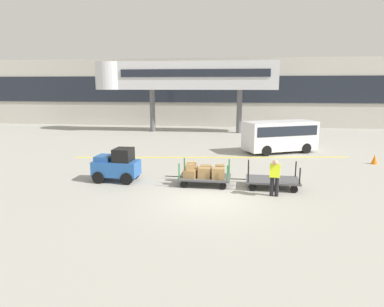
# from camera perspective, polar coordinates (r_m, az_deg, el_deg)

# --- Properties ---
(ground_plane) EXTENTS (120.00, 120.00, 0.00)m
(ground_plane) POSITION_cam_1_polar(r_m,az_deg,el_deg) (14.02, 2.62, -7.44)
(ground_plane) COLOR #9E9B91
(apron_lead_line) EXTENTS (17.15, 2.45, 0.01)m
(apron_lead_line) POSITION_cam_1_polar(r_m,az_deg,el_deg) (21.95, 3.36, -0.62)
(apron_lead_line) COLOR yellow
(apron_lead_line) RESTS_ON ground_plane
(terminal_building) EXTENTS (58.04, 2.51, 7.33)m
(terminal_building) POSITION_cam_1_polar(r_m,az_deg,el_deg) (39.26, 5.74, 9.91)
(terminal_building) COLOR #BCB7AD
(terminal_building) RESTS_ON ground_plane
(jet_bridge) EXTENTS (17.33, 3.00, 6.66)m
(jet_bridge) POSITION_cam_1_polar(r_m,az_deg,el_deg) (33.72, -2.40, 12.53)
(jet_bridge) COLOR silver
(jet_bridge) RESTS_ON ground_plane
(baggage_tug) EXTENTS (2.14, 1.29, 1.58)m
(baggage_tug) POSITION_cam_1_polar(r_m,az_deg,el_deg) (16.73, -12.20, -1.94)
(baggage_tug) COLOR #2659A5
(baggage_tug) RESTS_ON ground_plane
(baggage_cart_lead) EXTENTS (3.02, 1.48, 1.10)m
(baggage_cart_lead) POSITION_cam_1_polar(r_m,az_deg,el_deg) (15.77, 2.10, -3.28)
(baggage_cart_lead) COLOR #4C4C4F
(baggage_cart_lead) RESTS_ON ground_plane
(baggage_cart_middle) EXTENTS (3.02, 1.48, 1.10)m
(baggage_cart_middle) POSITION_cam_1_polar(r_m,az_deg,el_deg) (15.76, 13.01, -4.31)
(baggage_cart_middle) COLOR #4C4C4F
(baggage_cart_middle) RESTS_ON ground_plane
(baggage_handler) EXTENTS (0.46, 0.48, 1.56)m
(baggage_handler) POSITION_cam_1_polar(r_m,az_deg,el_deg) (14.45, 13.41, -3.60)
(baggage_handler) COLOR black
(baggage_handler) RESTS_ON ground_plane
(shuttle_van) EXTENTS (5.16, 3.73, 2.10)m
(shuttle_van) POSITION_cam_1_polar(r_m,az_deg,el_deg) (24.14, 14.22, 3.10)
(shuttle_van) COLOR silver
(shuttle_van) RESTS_ON ground_plane
(safety_cone_near) EXTENTS (0.36, 0.36, 0.55)m
(safety_cone_near) POSITION_cam_1_polar(r_m,az_deg,el_deg) (22.62, 27.74, -0.84)
(safety_cone_near) COLOR orange
(safety_cone_near) RESTS_ON ground_plane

